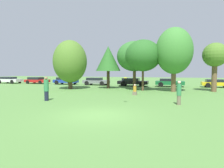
# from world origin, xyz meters

# --- Properties ---
(ground_plane) EXTENTS (120.00, 120.00, 0.00)m
(ground_plane) POSITION_xyz_m (0.00, 0.00, 0.00)
(ground_plane) COLOR #54843D
(person_thrower) EXTENTS (0.37, 0.37, 1.86)m
(person_thrower) POSITION_xyz_m (-5.54, 3.52, 0.94)
(person_thrower) COLOR #191E33
(person_thrower) RESTS_ON ground
(person_catcher) EXTENTS (0.31, 0.31, 1.66)m
(person_catcher) POSITION_xyz_m (4.33, 4.35, 0.84)
(person_catcher) COLOR #726651
(person_catcher) RESTS_ON ground
(frisbee) EXTENTS (0.26, 0.26, 0.04)m
(frisbee) POSITION_xyz_m (0.72, 3.64, 1.85)
(frisbee) COLOR yellow
(bystander_sitting) EXTENTS (0.41, 0.34, 1.05)m
(bystander_sitting) POSITION_xyz_m (0.57, 8.85, 0.43)
(bystander_sitting) COLOR #726651
(bystander_sitting) RESTS_ON ground
(tree_0) EXTENTS (4.27, 4.27, 6.21)m
(tree_0) POSITION_xyz_m (-8.37, 12.75, 3.50)
(tree_0) COLOR #473323
(tree_0) RESTS_ON ground
(tree_1) EXTENTS (3.26, 3.26, 5.57)m
(tree_1) POSITION_xyz_m (-3.95, 14.93, 3.91)
(tree_1) COLOR #473323
(tree_1) RESTS_ON ground
(tree_2) EXTENTS (4.58, 4.58, 6.15)m
(tree_2) POSITION_xyz_m (-0.51, 15.35, 4.19)
(tree_2) COLOR brown
(tree_2) RESTS_ON ground
(tree_3) EXTENTS (4.14, 4.14, 5.94)m
(tree_3) POSITION_xyz_m (0.83, 13.17, 4.10)
(tree_3) COLOR brown
(tree_3) RESTS_ON ground
(tree_4) EXTENTS (4.01, 4.01, 7.11)m
(tree_4) POSITION_xyz_m (4.26, 12.99, 4.51)
(tree_4) COLOR brown
(tree_4) RESTS_ON ground
(tree_5) EXTENTS (2.65, 2.65, 5.44)m
(tree_5) POSITION_xyz_m (8.62, 14.18, 3.98)
(tree_5) COLOR brown
(tree_5) RESTS_ON ground
(parked_car_white) EXTENTS (4.62, 2.09, 1.20)m
(parked_car_white) POSITION_xyz_m (-24.70, 19.72, 0.66)
(parked_car_white) COLOR silver
(parked_car_white) RESTS_ON ground
(parked_car_red) EXTENTS (4.31, 2.09, 1.17)m
(parked_car_red) POSITION_xyz_m (-19.20, 20.37, 0.62)
(parked_car_red) COLOR red
(parked_car_red) RESTS_ON ground
(parked_car_blue) EXTENTS (4.12, 2.02, 1.20)m
(parked_car_blue) POSITION_xyz_m (-13.23, 20.10, 0.66)
(parked_car_blue) COLOR #1E389E
(parked_car_blue) RESTS_ON ground
(parked_car_grey) EXTENTS (4.23, 2.10, 1.20)m
(parked_car_grey) POSITION_xyz_m (-7.60, 19.97, 0.65)
(parked_car_grey) COLOR slate
(parked_car_grey) RESTS_ON ground
(parked_car_black) EXTENTS (4.62, 2.03, 1.20)m
(parked_car_black) POSITION_xyz_m (-1.52, 19.72, 0.65)
(parked_car_black) COLOR black
(parked_car_black) RESTS_ON ground
(parked_car_green) EXTENTS (4.09, 2.17, 1.18)m
(parked_car_green) POSITION_xyz_m (3.94, 20.01, 0.65)
(parked_car_green) COLOR #196633
(parked_car_green) RESTS_ON ground
(parked_car_yellow) EXTENTS (3.98, 1.92, 1.13)m
(parked_car_yellow) POSITION_xyz_m (10.22, 20.37, 0.62)
(parked_car_yellow) COLOR gold
(parked_car_yellow) RESTS_ON ground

